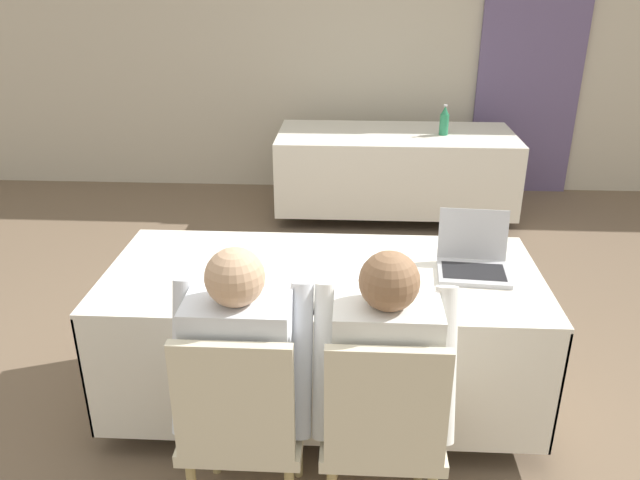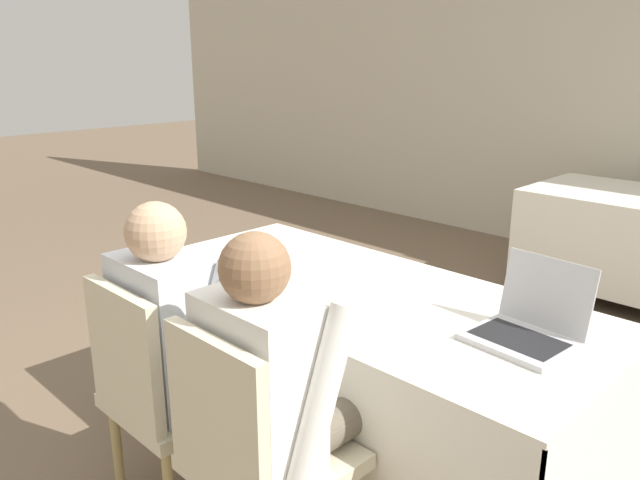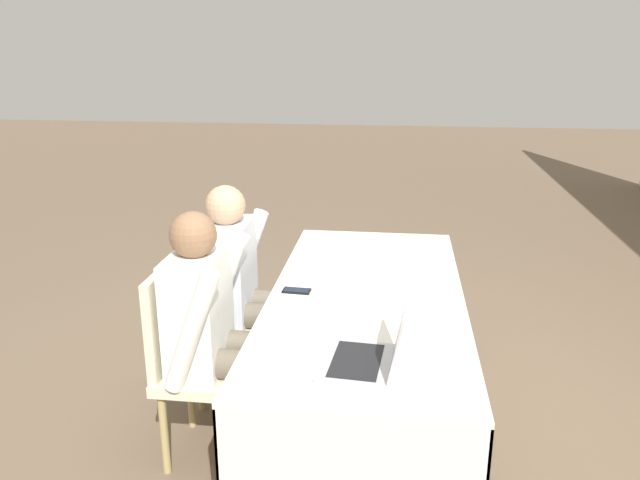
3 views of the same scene
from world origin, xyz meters
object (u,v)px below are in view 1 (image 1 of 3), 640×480
Objects in this scene: cell_phone at (323,306)px; person_white_shirt at (383,371)px; water_bottle at (444,121)px; chair_near_left at (242,420)px; chair_near_right at (383,426)px; laptop at (473,261)px; person_checkered_shirt at (245,367)px.

person_white_shirt is at bearing -50.02° from cell_phone.
cell_phone is at bearing -106.35° from water_bottle.
cell_phone is 0.40m from person_white_shirt.
water_bottle reaches higher than chair_near_left.
cell_phone is 0.54m from chair_near_right.
cell_phone is (-0.66, -0.37, -0.04)m from laptop.
chair_near_right is at bearing 90.00° from person_white_shirt.
water_bottle is at bearing -100.48° from chair_near_right.
person_white_shirt is (-0.42, -0.69, -0.12)m from laptop.
chair_near_left is at bearing 11.54° from person_white_shirt.
person_white_shirt reaches higher than laptop.
water_bottle is at bearing 77.51° from cell_phone.
chair_near_left reaches higher than cell_phone.
chair_near_left is at bearing 90.00° from person_checkered_shirt.
water_bottle is at bearing 90.33° from laptop.
person_white_shirt is (0.00, 0.10, 0.16)m from chair_near_right.
person_checkered_shirt is at bearing 0.00° from person_white_shirt.
chair_near_right is at bearing -100.48° from water_bottle.
laptop reaches higher than water_bottle.
laptop is 0.37× the size of chair_near_left.
cell_phone is at bearing -53.88° from person_white_shirt.
laptop reaches higher than chair_near_right.
cell_phone is 0.11× the size of person_white_shirt.
person_white_shirt is (0.50, 0.10, 0.16)m from chair_near_left.
chair_near_right is at bearing -57.20° from cell_phone.
chair_near_right is (-0.61, -3.31, -0.34)m from water_bottle.
water_bottle reaches higher than chair_near_right.
person_checkered_shirt reaches higher than cell_phone.
water_bottle is 0.21× the size of person_checkered_shirt.
laptop is 0.29× the size of person_white_shirt.
water_bottle is (0.19, 2.51, 0.06)m from laptop.
person_white_shirt reaches higher than chair_near_right.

